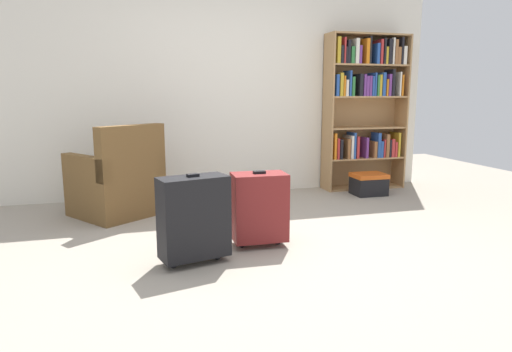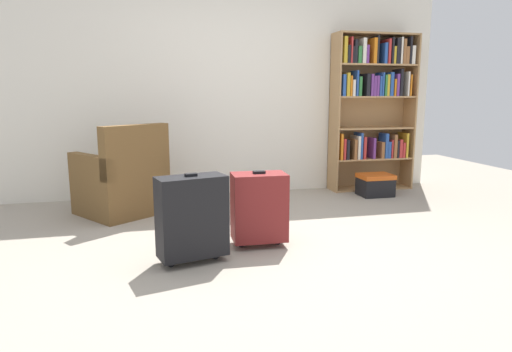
{
  "view_description": "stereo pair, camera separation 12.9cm",
  "coord_description": "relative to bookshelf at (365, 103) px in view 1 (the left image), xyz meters",
  "views": [
    {
      "loc": [
        -1.01,
        -3.07,
        1.19
      ],
      "look_at": [
        -0.08,
        0.27,
        0.55
      ],
      "focal_mm": 31.63,
      "sensor_mm": 36.0,
      "label": 1
    },
    {
      "loc": [
        -0.89,
        -3.1,
        1.19
      ],
      "look_at": [
        -0.08,
        0.27,
        0.55
      ],
      "focal_mm": 31.63,
      "sensor_mm": 36.0,
      "label": 2
    }
  ],
  "objects": [
    {
      "name": "bookshelf",
      "position": [
        0.0,
        0.0,
        0.0
      ],
      "size": [
        1.03,
        0.3,
        1.89
      ],
      "color": "#A87F51",
      "rests_on": "ground"
    },
    {
      "name": "suitcase_dark_red",
      "position": [
        -1.87,
        -1.79,
        -0.76
      ],
      "size": [
        0.43,
        0.27,
        0.6
      ],
      "color": "maroon",
      "rests_on": "ground"
    },
    {
      "name": "ground_plane",
      "position": [
        -1.8,
        -2.0,
        -1.07
      ],
      "size": [
        9.26,
        9.26,
        0.0
      ],
      "primitive_type": "plane",
      "color": "#9E9384"
    },
    {
      "name": "back_wall",
      "position": [
        -1.8,
        0.21,
        0.23
      ],
      "size": [
        5.29,
        0.1,
        2.6
      ],
      "primitive_type": "cube",
      "color": "silver",
      "rests_on": "ground"
    },
    {
      "name": "mug",
      "position": [
        -2.47,
        -0.59,
        -1.03
      ],
      "size": [
        0.12,
        0.08,
        0.1
      ],
      "color": "#1959A5",
      "rests_on": "ground"
    },
    {
      "name": "armchair",
      "position": [
        -2.96,
        -0.54,
        -0.76
      ],
      "size": [
        0.98,
        0.98,
        0.9
      ],
      "color": "brown",
      "rests_on": "ground"
    },
    {
      "name": "suitcase_black",
      "position": [
        -2.42,
        -2.03,
        -0.74
      ],
      "size": [
        0.52,
        0.33,
        0.64
      ],
      "color": "black",
      "rests_on": "ground"
    },
    {
      "name": "storage_box",
      "position": [
        -0.12,
        -0.39,
        -0.94
      ],
      "size": [
        0.38,
        0.3,
        0.26
      ],
      "color": "black",
      "rests_on": "ground"
    }
  ]
}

